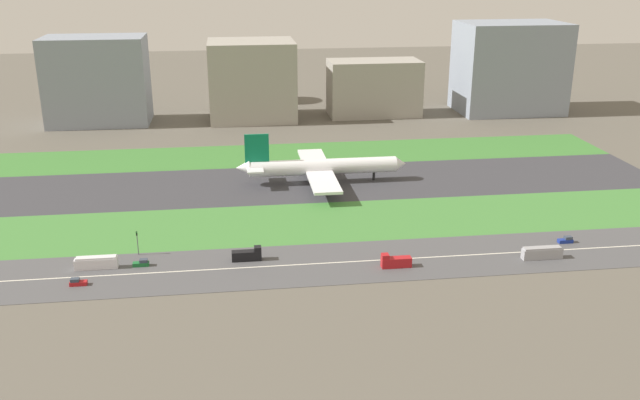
% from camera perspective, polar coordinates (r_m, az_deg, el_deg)
% --- Properties ---
extents(ground_plane, '(800.00, 800.00, 0.00)m').
position_cam_1_polar(ground_plane, '(262.82, -1.95, 1.36)').
color(ground_plane, '#5B564C').
extents(runway, '(280.00, 46.00, 0.10)m').
position_cam_1_polar(runway, '(262.81, -1.95, 1.37)').
color(runway, '#38383D').
rests_on(runway, ground_plane).
extents(grass_median_north, '(280.00, 36.00, 0.10)m').
position_cam_1_polar(grass_median_north, '(301.88, -2.73, 3.78)').
color(grass_median_north, '#3D7A33').
rests_on(grass_median_north, ground_plane).
extents(grass_median_south, '(280.00, 36.00, 0.10)m').
position_cam_1_polar(grass_median_south, '(224.42, -0.89, -1.86)').
color(grass_median_south, '#427F38').
rests_on(grass_median_south, ground_plane).
extents(highway, '(280.00, 28.00, 0.10)m').
position_cam_1_polar(highway, '(195.21, 0.22, -5.26)').
color(highway, '#4C4C4F').
rests_on(highway, ground_plane).
extents(highway_centerline, '(266.00, 0.50, 0.01)m').
position_cam_1_polar(highway_centerline, '(195.19, 0.22, -5.24)').
color(highway_centerline, silver).
rests_on(highway_centerline, highway).
extents(airliner, '(65.00, 56.00, 19.70)m').
position_cam_1_polar(airliner, '(261.89, -0.08, 2.74)').
color(airliner, white).
rests_on(airliner, runway).
extents(bus_0, '(11.60, 2.50, 3.50)m').
position_cam_1_polar(bus_0, '(207.45, 17.85, -4.18)').
color(bus_0, '#99999E').
rests_on(bus_0, highway).
extents(bus_1, '(11.60, 2.50, 3.50)m').
position_cam_1_polar(bus_1, '(201.20, -17.98, -4.94)').
color(bus_1, silver).
rests_on(bus_1, highway).
extents(truck_1, '(8.40, 2.50, 4.00)m').
position_cam_1_polar(truck_1, '(197.61, -6.00, -4.53)').
color(truck_1, black).
rests_on(truck_1, highway).
extents(car_2, '(4.40, 1.80, 2.00)m').
position_cam_1_polar(car_2, '(221.30, 19.64, -3.13)').
color(car_2, navy).
rests_on(car_2, highway).
extents(car_0, '(4.40, 1.80, 2.00)m').
position_cam_1_polar(car_0, '(193.32, -19.38, -6.42)').
color(car_0, '#B2191E').
rests_on(car_0, highway).
extents(car_1, '(4.40, 1.80, 2.00)m').
position_cam_1_polar(car_1, '(199.60, -14.50, -5.07)').
color(car_1, '#19662D').
rests_on(car_1, highway).
extents(truck_2, '(8.40, 2.50, 4.00)m').
position_cam_1_polar(truck_2, '(193.53, 6.23, -5.08)').
color(truck_2, '#B2191E').
rests_on(truck_2, highway).
extents(traffic_light, '(0.36, 0.50, 7.20)m').
position_cam_1_polar(traffic_light, '(205.80, -14.84, -3.31)').
color(traffic_light, '#4C4C51').
rests_on(traffic_light, highway).
extents(terminal_building, '(50.03, 31.09, 43.91)m').
position_cam_1_polar(terminal_building, '(373.33, -17.90, 9.36)').
color(terminal_building, gray).
rests_on(terminal_building, ground_plane).
extents(hangar_building, '(44.25, 37.78, 40.66)m').
position_cam_1_polar(hangar_building, '(367.96, -5.64, 9.81)').
color(hangar_building, '#9E998E').
rests_on(hangar_building, ground_plane).
extents(office_tower, '(48.54, 24.46, 29.45)m').
position_cam_1_polar(office_tower, '(376.83, 4.47, 9.21)').
color(office_tower, '#9E998E').
rests_on(office_tower, ground_plane).
extents(cargo_warehouse, '(55.23, 38.17, 48.25)m').
position_cam_1_polar(cargo_warehouse, '(397.72, 15.36, 10.50)').
color(cargo_warehouse, gray).
rests_on(cargo_warehouse, ground_plane).
extents(fuel_tank_west, '(23.81, 23.81, 17.49)m').
position_cam_1_polar(fuel_tank_west, '(414.68, -4.44, 9.31)').
color(fuel_tank_west, silver).
rests_on(fuel_tank_west, ground_plane).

